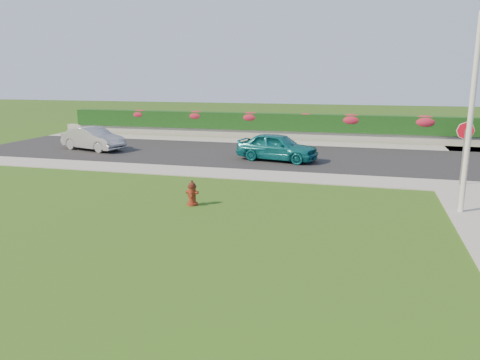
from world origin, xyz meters
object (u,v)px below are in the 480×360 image
(sedan_silver, at_px, (93,139))
(stop_sign, at_px, (465,139))
(utility_pole, at_px, (471,116))
(sedan_teal, at_px, (277,147))
(fire_hydrant, at_px, (192,194))

(sedan_silver, relative_size, stop_sign, 1.58)
(utility_pole, bearing_deg, sedan_teal, 134.40)
(sedan_teal, distance_m, utility_pole, 10.43)
(sedan_silver, distance_m, utility_pole, 19.55)
(fire_hydrant, height_order, utility_pole, utility_pole)
(sedan_teal, height_order, utility_pole, utility_pole)
(sedan_silver, xyz_separation_m, stop_sign, (18.40, -3.91, 1.13))
(sedan_silver, bearing_deg, fire_hydrant, -118.03)
(fire_hydrant, relative_size, stop_sign, 0.34)
(fire_hydrant, bearing_deg, stop_sign, 31.37)
(sedan_teal, relative_size, utility_pole, 0.67)
(fire_hydrant, xyz_separation_m, stop_sign, (8.97, 5.31, 1.42))
(sedan_teal, bearing_deg, sedan_silver, 98.06)
(utility_pole, xyz_separation_m, stop_sign, (0.65, 3.96, -1.15))
(sedan_teal, xyz_separation_m, utility_pole, (7.13, -7.28, 2.25))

